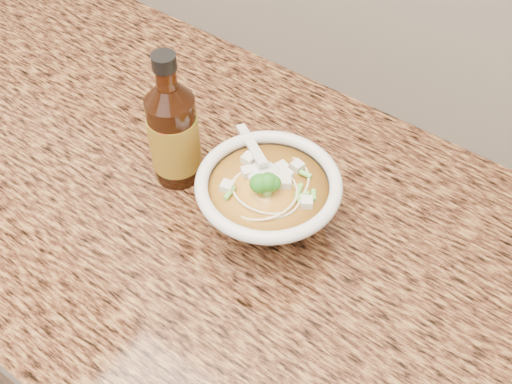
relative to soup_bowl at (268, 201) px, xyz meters
The scene contains 4 objects.
cabinet 0.56m from the soup_bowl, behind, with size 4.00×0.65×0.86m, color black.
counter_slab 0.23m from the soup_bowl, behind, with size 4.00×0.68×0.04m, color olive.
soup_bowl is the anchor object (origin of this frame).
hot_sauce_bottle 0.16m from the soup_bowl, behind, with size 0.09×0.09×0.21m.
Camera 1 is at (0.53, 1.24, 1.59)m, focal length 45.00 mm.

